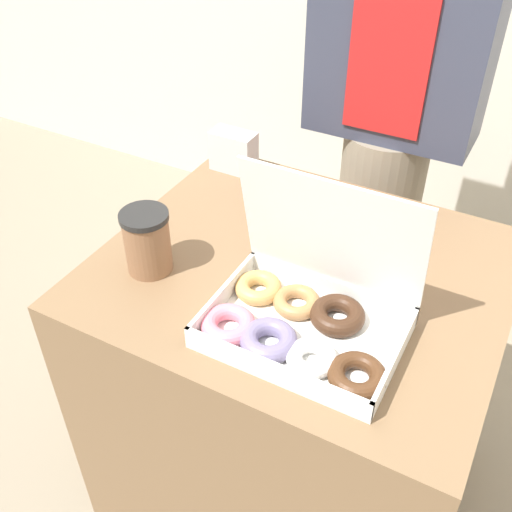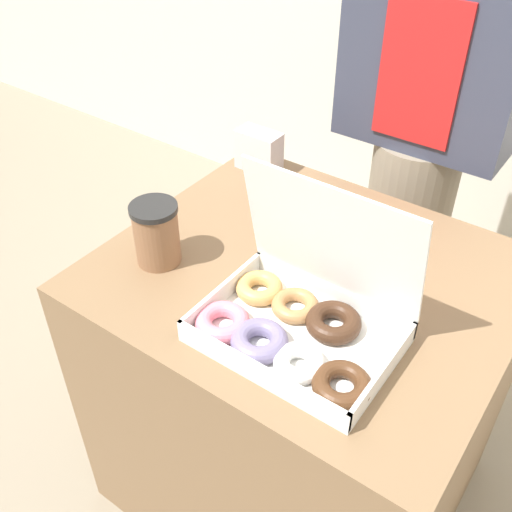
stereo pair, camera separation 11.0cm
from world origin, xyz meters
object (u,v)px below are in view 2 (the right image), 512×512
(donut_box, at_px, (296,319))
(person_customer, at_px, (424,126))
(coffee_cup, at_px, (156,233))
(napkin_holder, at_px, (259,151))

(donut_box, bearing_deg, person_customer, 96.60)
(donut_box, height_order, coffee_cup, donut_box)
(person_customer, bearing_deg, coffee_cup, -110.11)
(coffee_cup, xyz_separation_m, person_customer, (0.27, 0.73, 0.02))
(napkin_holder, bearing_deg, donut_box, -48.30)
(coffee_cup, distance_m, person_customer, 0.78)
(donut_box, xyz_separation_m, napkin_holder, (-0.40, 0.45, 0.01))
(coffee_cup, height_order, napkin_holder, coffee_cup)
(coffee_cup, relative_size, person_customer, 0.09)
(donut_box, xyz_separation_m, person_customer, (-0.09, 0.75, 0.05))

